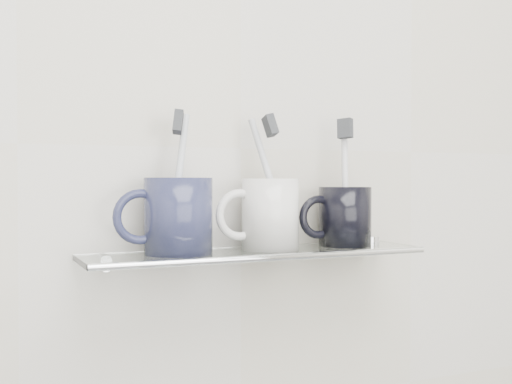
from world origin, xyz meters
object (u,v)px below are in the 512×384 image
shelf_glass (257,253)px  mug_right (345,216)px  mug_left (178,216)px  mug_center (270,214)px

shelf_glass → mug_right: 0.16m
mug_left → mug_right: mug_left is taller
shelf_glass → mug_right: size_ratio=5.50×
shelf_glass → mug_center: bearing=12.4°
shelf_glass → mug_center: size_ratio=4.82×
mug_center → mug_right: size_ratio=1.14×
mug_left → mug_right: bearing=-22.8°
mug_right → shelf_glass: bearing=-158.8°
shelf_glass → mug_left: (-0.12, 0.00, 0.06)m
shelf_glass → mug_left: size_ratio=4.77×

